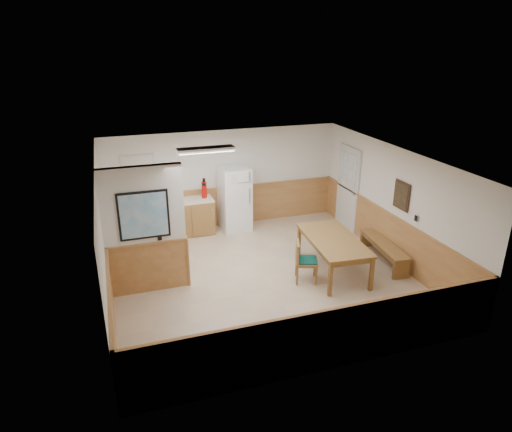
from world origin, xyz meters
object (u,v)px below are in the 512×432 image
object	(u,v)px
dining_bench	(384,247)
soap_bottle	(139,200)
dining_chair	(302,258)
refrigerator	(235,199)
dining_table	(333,243)
fire_extinguisher	(204,189)

from	to	relation	value
dining_bench	soap_bottle	distance (m)	5.74
dining_bench	dining_chair	xyz separation A→B (m)	(-2.04, -0.21, 0.15)
refrigerator	dining_table	size ratio (longest dim) A/B	0.81
refrigerator	soap_bottle	bearing A→B (deg)	174.86
soap_bottle	dining_table	bearing A→B (deg)	-38.81
dining_table	dining_bench	xyz separation A→B (m)	(1.28, 0.06, -0.31)
dining_table	dining_chair	distance (m)	0.80
dining_bench	fire_extinguisher	distance (m)	4.48
dining_table	dining_chair	bearing A→B (deg)	-163.93
refrigerator	dining_chair	xyz separation A→B (m)	(0.54, -3.03, -0.32)
refrigerator	fire_extinguisher	distance (m)	0.82
dining_chair	fire_extinguisher	xyz separation A→B (m)	(-1.30, 3.10, 0.62)
dining_bench	dining_chair	world-z (taller)	dining_chair
fire_extinguisher	refrigerator	bearing A→B (deg)	-24.02
dining_bench	fire_extinguisher	size ratio (longest dim) A/B	3.45
dining_table	dining_chair	size ratio (longest dim) A/B	2.37
refrigerator	soap_bottle	size ratio (longest dim) A/B	6.99
refrigerator	dining_bench	xyz separation A→B (m)	(2.58, -2.82, -0.47)
refrigerator	fire_extinguisher	xyz separation A→B (m)	(-0.75, 0.07, 0.31)
dining_table	soap_bottle	xyz separation A→B (m)	(-3.65, 2.93, 0.36)
refrigerator	fire_extinguisher	bearing A→B (deg)	171.29
dining_bench	soap_bottle	size ratio (longest dim) A/B	7.40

